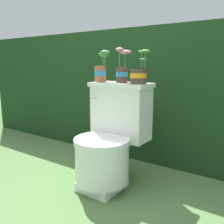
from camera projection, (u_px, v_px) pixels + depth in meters
ground_plane at (99, 187)px, 1.78m from camera, size 12.00×12.00×0.00m
hedge_backdrop at (166, 91)px, 2.59m from camera, size 4.32×1.08×1.17m
toilet at (111, 138)px, 1.78m from camera, size 0.45×0.54×0.73m
potted_plant_left at (101, 69)px, 1.88m from camera, size 0.11×0.11×0.24m
potted_plant_midleft at (122, 70)px, 1.80m from camera, size 0.12×0.09×0.25m
potted_plant_middle at (139, 74)px, 1.69m from camera, size 0.14×0.12×0.23m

